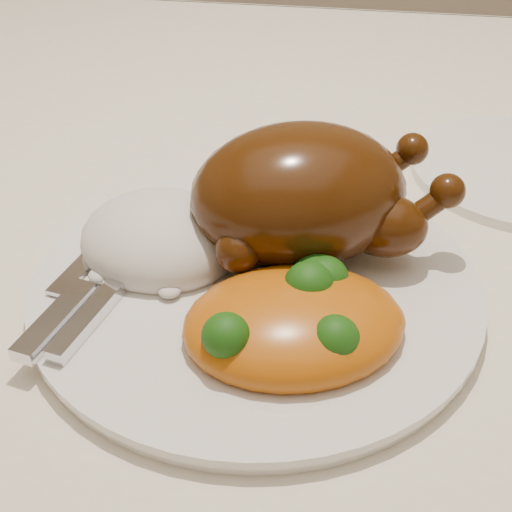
# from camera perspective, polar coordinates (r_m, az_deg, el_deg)

# --- Properties ---
(dining_table) EXTENTS (1.60, 0.90, 0.76)m
(dining_table) POSITION_cam_1_polar(r_m,az_deg,el_deg) (0.68, 2.56, -1.97)
(dining_table) COLOR brown
(dining_table) RESTS_ON floor
(tablecloth) EXTENTS (1.73, 1.03, 0.18)m
(tablecloth) POSITION_cam_1_polar(r_m,az_deg,el_deg) (0.64, 2.73, 3.23)
(tablecloth) COLOR beige
(tablecloth) RESTS_ON dining_table
(dinner_plate) EXTENTS (0.37, 0.37, 0.01)m
(dinner_plate) POSITION_cam_1_polar(r_m,az_deg,el_deg) (0.50, -0.00, -2.48)
(dinner_plate) COLOR white
(dinner_plate) RESTS_ON tablecloth
(roast_chicken) EXTENTS (0.20, 0.16, 0.10)m
(roast_chicken) POSITION_cam_1_polar(r_m,az_deg,el_deg) (0.50, 3.94, 4.98)
(roast_chicken) COLOR #411D06
(roast_chicken) RESTS_ON dinner_plate
(rice_mound) EXTENTS (0.13, 0.12, 0.06)m
(rice_mound) POSITION_cam_1_polar(r_m,az_deg,el_deg) (0.51, -7.60, 1.28)
(rice_mound) COLOR white
(rice_mound) RESTS_ON dinner_plate
(mac_and_cheese) EXTENTS (0.17, 0.15, 0.06)m
(mac_and_cheese) POSITION_cam_1_polar(r_m,az_deg,el_deg) (0.44, 3.93, -5.08)
(mac_and_cheese) COLOR #D4630D
(mac_and_cheese) RESTS_ON dinner_plate
(cutlery) EXTENTS (0.05, 0.18, 0.01)m
(cutlery) POSITION_cam_1_polar(r_m,az_deg,el_deg) (0.48, -13.47, -2.96)
(cutlery) COLOR silver
(cutlery) RESTS_ON dinner_plate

